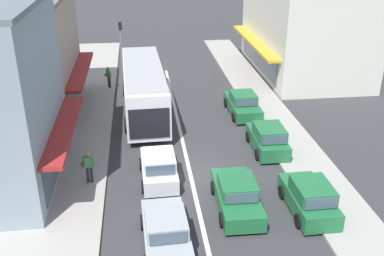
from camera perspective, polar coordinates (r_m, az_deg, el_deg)
name	(u,v)px	position (r m, az deg, el deg)	size (l,w,h in m)	color
ground_plane	(191,176)	(22.75, -0.16, -6.17)	(140.00, 140.00, 0.00)	#353538
lane_centre_line	(183,142)	(26.25, -1.20, -1.73)	(0.20, 28.00, 0.01)	silver
sidewalk_left	(68,132)	(28.28, -15.46, -0.50)	(5.20, 44.00, 0.14)	#A39E96
kerb_right	(276,122)	(29.20, 10.59, 0.78)	(2.80, 44.00, 0.12)	#A39E96
shopfront_mid_block	(16,56)	(31.47, -21.46, 8.51)	(8.07, 9.41, 7.66)	gray
building_right_far	(305,21)	(39.09, 14.20, 13.03)	(8.57, 13.12, 8.61)	silver
city_bus	(144,86)	(29.78, -6.17, 5.32)	(2.98, 10.93, 3.23)	silver
hatchback_behind_bus_near	(159,167)	(22.17, -4.24, -5.01)	(1.89, 3.74, 1.54)	silver
sedan_queue_gap_filler	(166,233)	(17.95, -3.30, -13.13)	(2.00, 4.25, 1.47)	#9EA3A8
sedan_behind_bus_mid	(237,195)	(20.17, 5.71, -8.51)	(1.97, 4.24, 1.47)	#1E6638
parked_hatchback_kerb_front	(309,198)	(20.46, 14.69, -8.59)	(1.84, 3.71, 1.54)	#1E6638
parked_hatchback_kerb_second	(268,139)	(25.31, 9.61, -1.37)	(1.84, 3.71, 1.54)	#1E6638
parked_sedan_kerb_third	(243,104)	(30.07, 6.45, 3.02)	(1.95, 4.23, 1.47)	#1E6638
traffic_light_downstreet	(121,38)	(39.01, -9.03, 11.27)	(0.33, 0.24, 4.20)	gray
pedestrian_with_handbag_near	(88,165)	(22.14, -13.03, -4.62)	(0.65, 0.26, 1.63)	#232838
pedestrian_browsing_midblock	(109,76)	(34.95, -10.54, 6.56)	(0.51, 0.59, 1.63)	#333338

